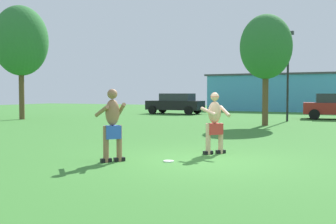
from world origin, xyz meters
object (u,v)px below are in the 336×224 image
at_px(player_near, 112,123).
at_px(car_black_mid_lot, 176,103).
at_px(player_in_red, 215,120).
at_px(frisbee, 169,161).
at_px(lamp_post, 288,65).
at_px(tree_left_field, 266,47).
at_px(tree_behind_players, 21,41).

xyz_separation_m(player_near, car_black_mid_lot, (-7.31, 20.20, -0.07)).
xyz_separation_m(player_in_red, frisbee, (-0.60, -1.59, -0.87)).
relative_size(player_near, frisbee, 6.78).
distance_m(player_near, lamp_post, 15.68).
bearing_deg(lamp_post, frisbee, -92.11).
distance_m(lamp_post, tree_left_field, 3.55).
height_order(tree_left_field, tree_behind_players, tree_behind_players).
relative_size(player_near, tree_left_field, 0.31).
height_order(frisbee, lamp_post, lamp_post).
relative_size(player_in_red, tree_behind_players, 0.24).
bearing_deg(tree_left_field, tree_behind_players, -173.61).
height_order(car_black_mid_lot, tree_left_field, tree_left_field).
bearing_deg(car_black_mid_lot, player_in_red, -63.26).
bearing_deg(player_in_red, car_black_mid_lot, 116.74).
xyz_separation_m(player_in_red, tree_left_field, (-0.62, 9.84, 2.97)).
bearing_deg(player_near, car_black_mid_lot, 109.90).
bearing_deg(frisbee, player_in_red, 69.32).
relative_size(car_black_mid_lot, tree_behind_players, 0.62).
relative_size(car_black_mid_lot, tree_left_field, 0.79).
height_order(player_near, tree_left_field, tree_left_field).
height_order(player_near, tree_behind_players, tree_behind_players).
relative_size(lamp_post, tree_left_field, 0.93).
relative_size(lamp_post, tree_behind_players, 0.74).
height_order(player_near, car_black_mid_lot, player_near).
height_order(player_near, lamp_post, lamp_post).
distance_m(player_near, car_black_mid_lot, 21.48).
bearing_deg(frisbee, tree_left_field, 90.11).
bearing_deg(car_black_mid_lot, lamp_post, -27.86).
distance_m(player_near, tree_behind_players, 17.27).
distance_m(frisbee, car_black_mid_lot, 21.42).
bearing_deg(player_near, tree_behind_players, 141.99).
xyz_separation_m(player_in_red, lamp_post, (-0.05, 13.28, 2.28)).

